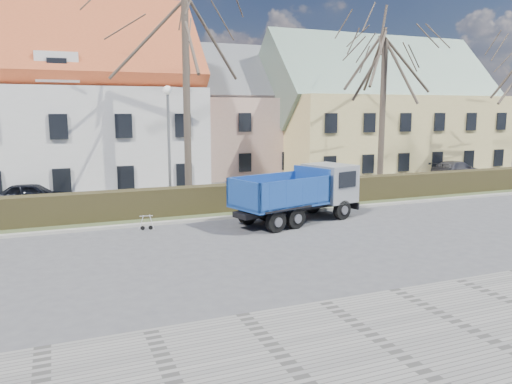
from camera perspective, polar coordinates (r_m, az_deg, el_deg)
name	(u,v)px	position (r m, az deg, el deg)	size (l,w,h in m)	color
ground	(296,240)	(19.33, 4.55, -5.48)	(120.00, 120.00, 0.00)	#47474A
sidewalk_near	(462,327)	(12.72, 22.51, -14.02)	(80.00, 5.00, 0.08)	gray
curb_far	(252,215)	(23.40, -0.50, -2.69)	(80.00, 0.30, 0.12)	#9F9B8F
grass_strip	(240,209)	(24.87, -1.86, -2.00)	(80.00, 3.00, 0.10)	#3B4728
hedge	(241,198)	(24.57, -1.71, -0.71)	(60.00, 0.90, 1.30)	#2C2616
building_pink	(226,123)	(38.74, -3.43, 7.93)	(10.80, 8.80, 8.00)	tan
building_yellow	(380,119)	(41.61, 13.98, 8.11)	(18.80, 10.80, 8.50)	#DDC879
tree_1	(186,82)	(26.03, -7.97, 12.31)	(9.20, 9.20, 12.65)	#453A30
tree_2	(383,101)	(31.21, 14.31, 10.09)	(8.00, 8.00, 11.00)	#453A30
dump_truck	(293,194)	(22.05, 4.26, -0.27)	(6.32, 2.35, 2.53)	navy
streetlight	(169,149)	(24.30, -9.90, 4.81)	(0.48, 0.48, 6.15)	gray
cart_frame	(141,222)	(21.27, -13.00, -3.36)	(0.76, 0.43, 0.69)	silver
parked_car_a	(33,195)	(27.91, -24.16, -0.32)	(1.54, 3.83, 1.30)	black
parked_car_b	(456,170)	(38.93, 21.85, 2.36)	(1.86, 4.59, 1.33)	#36363A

